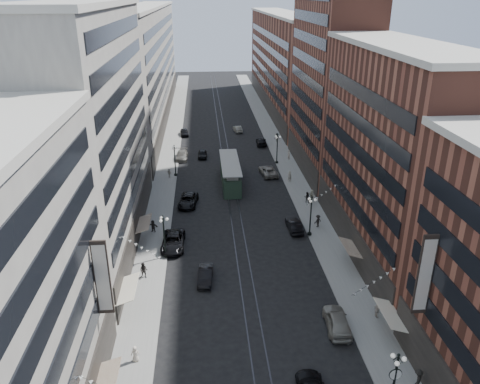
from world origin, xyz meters
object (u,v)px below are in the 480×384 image
object	(u,v)px
car_10	(294,225)
pedestrian_6	(169,173)
car_14	(238,129)
pedestrian_9	(277,137)
car_2	(173,242)
pedestrian_2	(144,270)
streetcar	(230,173)
pedestrian_extra_2	(311,196)
lamppost_se_far	(311,215)
car_7	(188,200)
lamppost_sw_mid	(175,159)
car_9	(184,132)
car_11	(268,171)
lamppost_se_near	(395,380)
pedestrian_1	(135,354)
car_12	(261,142)
pedestrian_extra_0	(289,155)
pedestrian_3	(418,379)
pedestrian_5	(153,226)
car_5	(205,275)
car_13	(203,154)
pedestrian_7	(307,197)
pedestrian_4	(377,310)
pedestrian_8	(289,176)
car_8	(182,155)
car_4	(337,321)
lamppost_sw_far	(164,235)
lamppost_se_mid	(277,148)
pedestrian_extra_1	(318,221)

from	to	relation	value
car_10	pedestrian_6	distance (m)	27.14
car_14	pedestrian_9	xyz separation A→B (m)	(7.72, -8.56, 0.35)
car_2	pedestrian_2	bearing A→B (deg)	-111.63
streetcar	pedestrian_extra_2	size ratio (longest dim) A/B	7.05
lamppost_se_far	car_7	world-z (taller)	lamppost_se_far
car_7	lamppost_sw_mid	bearing A→B (deg)	108.76
car_9	car_11	world-z (taller)	car_11
lamppost_se_near	pedestrian_1	world-z (taller)	lamppost_se_near
lamppost_se_near	car_12	size ratio (longest dim) A/B	1.10
lamppost_sw_mid	pedestrian_extra_2	bearing A→B (deg)	-31.09
pedestrian_extra_0	pedestrian_extra_2	bearing A→B (deg)	141.88
pedestrian_3	car_7	distance (m)	41.49
pedestrian_extra_0	car_14	bearing A→B (deg)	-16.56
pedestrian_3	pedestrian_5	distance (m)	36.89
car_10	car_14	world-z (taller)	car_10
car_5	car_13	world-z (taller)	car_5
lamppost_se_far	car_10	size ratio (longest dim) A/B	1.20
car_5	pedestrian_6	size ratio (longest dim) A/B	2.88
car_9	pedestrian_5	size ratio (longest dim) A/B	2.54
pedestrian_7	pedestrian_9	world-z (taller)	pedestrian_9
pedestrian_4	pedestrian_6	size ratio (longest dim) A/B	1.06
car_2	pedestrian_8	world-z (taller)	pedestrian_8
car_5	pedestrian_9	world-z (taller)	pedestrian_9
car_7	car_10	distance (m)	17.02
pedestrian_extra_2	car_8	bearing A→B (deg)	-163.44
car_4	pedestrian_extra_0	world-z (taller)	pedestrian_extra_0
pedestrian_extra_0	pedestrian_5	bearing A→B (deg)	101.43
car_14	lamppost_se_near	bearing A→B (deg)	87.06
car_8	pedestrian_extra_0	distance (m)	20.28
car_12	pedestrian_1	bearing A→B (deg)	76.11
car_4	pedestrian_4	world-z (taller)	car_4
pedestrian_3	car_14	bearing A→B (deg)	-130.29
car_11	lamppost_sw_far	bearing A→B (deg)	51.66
car_2	car_7	size ratio (longest dim) A/B	1.08
lamppost_se_near	car_5	world-z (taller)	lamppost_se_near
lamppost_se_near	car_14	distance (m)	78.19
lamppost_se_mid	car_14	size ratio (longest dim) A/B	1.30
car_10	pedestrian_6	bearing A→B (deg)	-51.65
lamppost_se_far	pedestrian_extra_1	world-z (taller)	lamppost_se_far
car_9	pedestrian_extra_0	size ratio (longest dim) A/B	2.23
pedestrian_4	car_10	bearing A→B (deg)	6.18
car_2	pedestrian_1	distance (m)	19.67
car_14	pedestrian_extra_1	xyz separation A→B (m)	(7.17, -47.75, 0.32)
car_2	car_4	xyz separation A→B (m)	(16.20, -16.65, 0.05)
pedestrian_1	pedestrian_5	distance (m)	23.66
lamppost_se_far	car_5	size ratio (longest dim) A/B	1.27
car_9	pedestrian_extra_0	bearing A→B (deg)	-47.95
car_7	car_10	xyz separation A→B (m)	(14.27, -9.27, -0.01)
streetcar	pedestrian_8	world-z (taller)	streetcar
lamppost_sw_far	car_8	distance (m)	36.09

